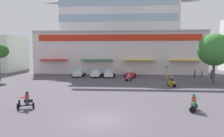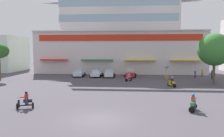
{
  "view_description": "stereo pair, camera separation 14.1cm",
  "coord_description": "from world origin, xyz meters",
  "px_view_note": "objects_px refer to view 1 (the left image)",
  "views": [
    {
      "loc": [
        2.13,
        -15.38,
        5.15
      ],
      "look_at": [
        -0.45,
        18.26,
        2.29
      ],
      "focal_mm": 34.1,
      "sensor_mm": 36.0,
      "label": 1
    },
    {
      "loc": [
        2.27,
        -15.37,
        5.15
      ],
      "look_at": [
        -0.45,
        18.26,
        2.29
      ],
      "focal_mm": 34.1,
      "sensor_mm": 36.0,
      "label": 2
    }
  ],
  "objects_px": {
    "parked_car_1": "(97,73)",
    "scooter_rider_2": "(194,104)",
    "parked_car_2": "(109,73)",
    "scooter_rider_0": "(129,77)",
    "pedestrian_1": "(212,74)",
    "pedestrian_2": "(202,72)",
    "parked_car_0": "(79,73)",
    "scooter_rider_3": "(172,83)",
    "parked_car_3": "(130,73)",
    "pedestrian_0": "(195,73)",
    "balloon_vendor_cart": "(166,74)",
    "scooter_rider_1": "(26,102)",
    "plaza_tree_1": "(214,50)"
  },
  "relations": [
    {
      "from": "parked_car_3",
      "to": "scooter_rider_0",
      "type": "bearing_deg",
      "value": -93.36
    },
    {
      "from": "parked_car_0",
      "to": "balloon_vendor_cart",
      "type": "xyz_separation_m",
      "value": [
        16.62,
        -2.28,
        0.26
      ]
    },
    {
      "from": "scooter_rider_1",
      "to": "pedestrian_1",
      "type": "bearing_deg",
      "value": 41.65
    },
    {
      "from": "pedestrian_2",
      "to": "pedestrian_1",
      "type": "bearing_deg",
      "value": -73.57
    },
    {
      "from": "balloon_vendor_cart",
      "to": "scooter_rider_1",
      "type": "bearing_deg",
      "value": -127.04
    },
    {
      "from": "parked_car_2",
      "to": "scooter_rider_1",
      "type": "bearing_deg",
      "value": -103.17
    },
    {
      "from": "parked_car_1",
      "to": "scooter_rider_2",
      "type": "relative_size",
      "value": 2.71
    },
    {
      "from": "parked_car_0",
      "to": "balloon_vendor_cart",
      "type": "height_order",
      "value": "balloon_vendor_cart"
    },
    {
      "from": "parked_car_0",
      "to": "parked_car_2",
      "type": "bearing_deg",
      "value": -3.95
    },
    {
      "from": "parked_car_2",
      "to": "scooter_rider_0",
      "type": "relative_size",
      "value": 2.82
    },
    {
      "from": "parked_car_0",
      "to": "scooter_rider_3",
      "type": "relative_size",
      "value": 2.79
    },
    {
      "from": "parked_car_0",
      "to": "parked_car_3",
      "type": "distance_m",
      "value": 10.17
    },
    {
      "from": "parked_car_3",
      "to": "scooter_rider_0",
      "type": "relative_size",
      "value": 2.63
    },
    {
      "from": "parked_car_2",
      "to": "parked_car_1",
      "type": "bearing_deg",
      "value": 176.24
    },
    {
      "from": "plaza_tree_1",
      "to": "scooter_rider_0",
      "type": "bearing_deg",
      "value": 172.43
    },
    {
      "from": "parked_car_0",
      "to": "parked_car_2",
      "type": "relative_size",
      "value": 0.98
    },
    {
      "from": "plaza_tree_1",
      "to": "pedestrian_0",
      "type": "distance_m",
      "value": 8.47
    },
    {
      "from": "parked_car_3",
      "to": "pedestrian_2",
      "type": "relative_size",
      "value": 2.47
    },
    {
      "from": "pedestrian_0",
      "to": "pedestrian_1",
      "type": "height_order",
      "value": "pedestrian_1"
    },
    {
      "from": "scooter_rider_0",
      "to": "scooter_rider_2",
      "type": "bearing_deg",
      "value": -72.31
    },
    {
      "from": "scooter_rider_1",
      "to": "pedestrian_0",
      "type": "bearing_deg",
      "value": 46.97
    },
    {
      "from": "parked_car_2",
      "to": "parked_car_0",
      "type": "bearing_deg",
      "value": 176.05
    },
    {
      "from": "parked_car_3",
      "to": "balloon_vendor_cart",
      "type": "height_order",
      "value": "balloon_vendor_cart"
    },
    {
      "from": "pedestrian_1",
      "to": "pedestrian_2",
      "type": "height_order",
      "value": "pedestrian_1"
    },
    {
      "from": "parked_car_2",
      "to": "pedestrian_2",
      "type": "relative_size",
      "value": 2.65
    },
    {
      "from": "parked_car_0",
      "to": "pedestrian_0",
      "type": "xyz_separation_m",
      "value": [
        22.33,
        -0.21,
        0.15
      ]
    },
    {
      "from": "scooter_rider_0",
      "to": "pedestrian_1",
      "type": "xyz_separation_m",
      "value": [
        14.89,
        3.68,
        0.33
      ]
    },
    {
      "from": "parked_car_2",
      "to": "pedestrian_0",
      "type": "relative_size",
      "value": 2.87
    },
    {
      "from": "scooter_rider_2",
      "to": "balloon_vendor_cart",
      "type": "height_order",
      "value": "balloon_vendor_cart"
    },
    {
      "from": "parked_car_1",
      "to": "scooter_rider_3",
      "type": "height_order",
      "value": "scooter_rider_3"
    },
    {
      "from": "parked_car_1",
      "to": "balloon_vendor_cart",
      "type": "bearing_deg",
      "value": -8.84
    },
    {
      "from": "parked_car_1",
      "to": "parked_car_0",
      "type": "bearing_deg",
      "value": 175.91
    },
    {
      "from": "pedestrian_1",
      "to": "pedestrian_2",
      "type": "xyz_separation_m",
      "value": [
        -0.8,
        2.71,
        -0.01
      ]
    },
    {
      "from": "parked_car_0",
      "to": "scooter_rider_3",
      "type": "height_order",
      "value": "scooter_rider_3"
    },
    {
      "from": "scooter_rider_3",
      "to": "scooter_rider_1",
      "type": "bearing_deg",
      "value": -140.33
    },
    {
      "from": "plaza_tree_1",
      "to": "parked_car_2",
      "type": "height_order",
      "value": "plaza_tree_1"
    },
    {
      "from": "scooter_rider_2",
      "to": "pedestrian_2",
      "type": "height_order",
      "value": "pedestrian_2"
    },
    {
      "from": "pedestrian_2",
      "to": "balloon_vendor_cart",
      "type": "xyz_separation_m",
      "value": [
        -7.3,
        -3.0,
        0.04
      ]
    },
    {
      "from": "parked_car_2",
      "to": "pedestrian_0",
      "type": "distance_m",
      "value": 16.24
    },
    {
      "from": "parked_car_1",
      "to": "parked_car_3",
      "type": "xyz_separation_m",
      "value": [
        6.57,
        0.29,
        0.04
      ]
    },
    {
      "from": "pedestrian_0",
      "to": "pedestrian_2",
      "type": "distance_m",
      "value": 1.84
    },
    {
      "from": "scooter_rider_0",
      "to": "scooter_rider_3",
      "type": "xyz_separation_m",
      "value": [
        6.14,
        -5.02,
        -0.04
      ]
    },
    {
      "from": "parked_car_2",
      "to": "plaza_tree_1",
      "type": "bearing_deg",
      "value": -22.57
    },
    {
      "from": "scooter_rider_0",
      "to": "scooter_rider_1",
      "type": "distance_m",
      "value": 19.87
    },
    {
      "from": "plaza_tree_1",
      "to": "parked_car_2",
      "type": "distance_m",
      "value": 18.77
    },
    {
      "from": "parked_car_0",
      "to": "balloon_vendor_cart",
      "type": "bearing_deg",
      "value": -7.82
    },
    {
      "from": "parked_car_3",
      "to": "pedestrian_2",
      "type": "height_order",
      "value": "pedestrian_2"
    },
    {
      "from": "scooter_rider_1",
      "to": "balloon_vendor_cart",
      "type": "bearing_deg",
      "value": 52.96
    },
    {
      "from": "parked_car_2",
      "to": "scooter_rider_2",
      "type": "xyz_separation_m",
      "value": [
        9.25,
        -22.52,
        -0.18
      ]
    },
    {
      "from": "scooter_rider_1",
      "to": "pedestrian_2",
      "type": "relative_size",
      "value": 0.94
    }
  ]
}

